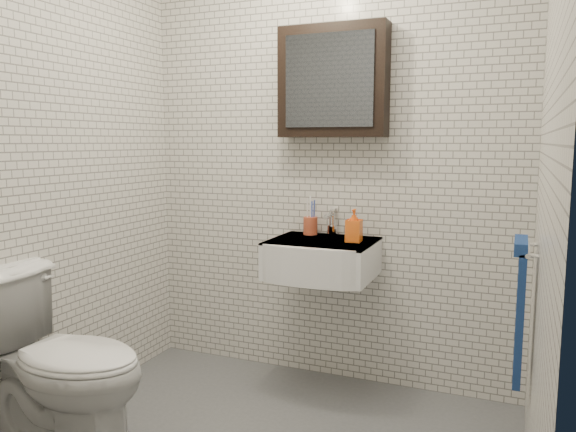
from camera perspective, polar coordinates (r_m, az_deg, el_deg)
The scene contains 8 objects.
room_shell at distance 2.29m, azimuth -4.03°, elevation 9.81°, with size 2.22×2.02×2.51m.
washbasin at distance 3.01m, azimuth 3.25°, elevation -4.34°, with size 0.55×0.50×0.20m.
faucet at distance 3.16m, azimuth 4.45°, elevation -0.79°, with size 0.06×0.20×0.15m.
mirror_cabinet at distance 3.14m, azimuth 4.58°, elevation 13.46°, with size 0.60×0.15×0.60m.
towel_rail at distance 2.48m, azimuth 22.52°, elevation -8.26°, with size 0.09×0.30×0.58m.
toothbrush_cup at distance 3.20m, azimuth 2.29°, elevation -0.89°, with size 0.09×0.09×0.22m.
soap_bottle at distance 2.98m, azimuth 6.72°, elevation -0.96°, with size 0.08×0.08×0.18m, color orange.
toilet at distance 2.72m, azimuth -22.24°, elevation -13.70°, with size 0.46×0.81×0.83m, color white.
Camera 1 is at (1.02, -2.04, 1.38)m, focal length 35.00 mm.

